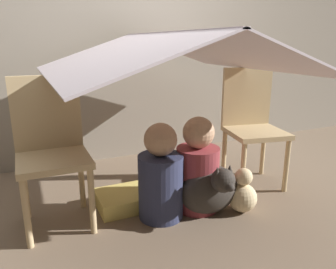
{
  "coord_description": "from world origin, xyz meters",
  "views": [
    {
      "loc": [
        -0.85,
        -1.82,
        1.07
      ],
      "look_at": [
        0.0,
        0.06,
        0.49
      ],
      "focal_mm": 35.0,
      "sensor_mm": 36.0,
      "label": 1
    }
  ],
  "objects": [
    {
      "name": "sheet_canopy",
      "position": [
        0.0,
        0.06,
        1.01
      ],
      "size": [
        1.45,
        1.53,
        0.25
      ],
      "color": "silver"
    },
    {
      "name": "chair_left",
      "position": [
        -0.72,
        0.13,
        0.48
      ],
      "size": [
        0.4,
        0.4,
        0.88
      ],
      "rotation": [
        0.0,
        0.0,
        -0.0
      ],
      "color": "#D1B27F",
      "rests_on": "ground_plane"
    },
    {
      "name": "plush_toy",
      "position": [
        0.39,
        -0.26,
        0.12
      ],
      "size": [
        0.19,
        0.19,
        0.3
      ],
      "color": "beige",
      "rests_on": "ground_plane"
    },
    {
      "name": "wall_back",
      "position": [
        0.0,
        1.12,
        1.25
      ],
      "size": [
        7.0,
        0.05,
        2.5
      ],
      "color": "gray",
      "rests_on": "ground_plane"
    },
    {
      "name": "person_second",
      "position": [
        0.14,
        -0.1,
        0.27
      ],
      "size": [
        0.28,
        0.28,
        0.62
      ],
      "color": "maroon",
      "rests_on": "ground_plane"
    },
    {
      "name": "dog",
      "position": [
        0.18,
        -0.2,
        0.17
      ],
      "size": [
        0.4,
        0.38,
        0.37
      ],
      "color": "#332D28",
      "rests_on": "ground_plane"
    },
    {
      "name": "person_front",
      "position": [
        -0.12,
        -0.1,
        0.27
      ],
      "size": [
        0.28,
        0.28,
        0.61
      ],
      "color": "#2D3351",
      "rests_on": "ground_plane"
    },
    {
      "name": "chair_right",
      "position": [
        0.74,
        0.13,
        0.48
      ],
      "size": [
        0.47,
        0.47,
        0.88
      ],
      "rotation": [
        0.0,
        0.0,
        -0.19
      ],
      "color": "#D1B27F",
      "rests_on": "ground_plane"
    },
    {
      "name": "ground_plane",
      "position": [
        0.0,
        0.0,
        0.0
      ],
      "size": [
        8.8,
        8.8,
        0.0
      ],
      "primitive_type": "plane",
      "color": "#7A6651"
    },
    {
      "name": "floor_cushion",
      "position": [
        -0.28,
        0.12,
        0.05
      ],
      "size": [
        0.39,
        0.31,
        0.1
      ],
      "color": "#E5CC66",
      "rests_on": "ground_plane"
    }
  ]
}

